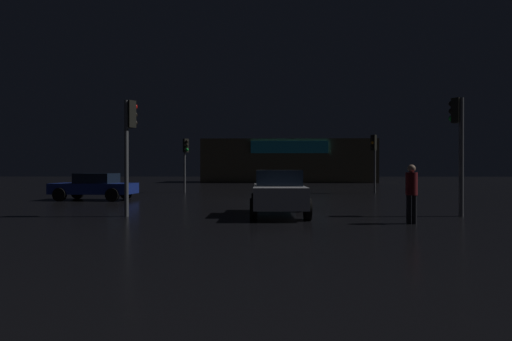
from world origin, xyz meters
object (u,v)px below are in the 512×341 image
object	(u,v)px
traffic_signal_main	(374,151)
pedestrian	(412,189)
traffic_signal_opposite	(129,134)
traffic_signal_cross_left	(186,153)
store_building	(287,161)
traffic_signal_cross_right	(458,134)
car_far	(95,186)
car_near	(278,192)

from	to	relation	value
traffic_signal_main	pedestrian	world-z (taller)	traffic_signal_main
traffic_signal_opposite	traffic_signal_cross_left	xyz separation A→B (m)	(-0.69, 13.18, -0.17)
store_building	traffic_signal_cross_left	size ratio (longest dim) A/B	5.50
traffic_signal_cross_right	car_far	distance (m)	17.07
car_far	pedestrian	xyz separation A→B (m)	(13.27, -8.49, 0.31)
car_far	traffic_signal_cross_left	bearing A→B (deg)	61.21
traffic_signal_opposite	pedestrian	bearing A→B (deg)	-10.47
traffic_signal_opposite	pedestrian	xyz separation A→B (m)	(9.08, -1.68, -1.83)
pedestrian	traffic_signal_main	bearing A→B (deg)	78.36
traffic_signal_cross_right	car_far	xyz separation A→B (m)	(-15.61, 6.56, -2.13)
traffic_signal_opposite	car_near	size ratio (longest dim) A/B	1.04
traffic_signal_opposite	traffic_signal_cross_right	xyz separation A→B (m)	(11.42, 0.25, -0.01)
traffic_signal_cross_left	store_building	bearing A→B (deg)	68.45
car_near	car_far	distance (m)	11.40
store_building	traffic_signal_main	bearing A→B (deg)	-78.24
traffic_signal_opposite	car_far	bearing A→B (deg)	121.60
traffic_signal_opposite	traffic_signal_cross_right	distance (m)	11.42
traffic_signal_main	traffic_signal_cross_right	xyz separation A→B (m)	(-0.64, -12.54, 0.01)
traffic_signal_opposite	traffic_signal_cross_left	size ratio (longest dim) A/B	1.08
traffic_signal_opposite	traffic_signal_cross_right	bearing A→B (deg)	1.26
car_far	traffic_signal_opposite	bearing A→B (deg)	-58.40
traffic_signal_cross_left	traffic_signal_cross_right	world-z (taller)	traffic_signal_cross_right
store_building	car_near	distance (m)	34.01
car_near	car_far	bearing A→B (deg)	145.28
traffic_signal_opposite	traffic_signal_cross_right	world-z (taller)	traffic_signal_cross_right
traffic_signal_main	car_far	size ratio (longest dim) A/B	0.91
car_far	store_building	bearing A→B (deg)	66.69
store_building	traffic_signal_opposite	xyz separation A→B (m)	(-7.61, -34.19, 0.31)
store_building	traffic_signal_cross_right	distance (m)	34.16
traffic_signal_cross_right	car_near	size ratio (longest dim) A/B	1.07
traffic_signal_main	traffic_signal_cross_left	distance (m)	12.76
store_building	traffic_signal_main	size ratio (longest dim) A/B	5.20
traffic_signal_opposite	car_far	xyz separation A→B (m)	(-4.19, 6.81, -2.14)
pedestrian	store_building	bearing A→B (deg)	92.35
traffic_signal_main	traffic_signal_cross_right	size ratio (longest dim) A/B	0.95
traffic_signal_cross_right	car_near	distance (m)	6.56
store_building	traffic_signal_cross_right	bearing A→B (deg)	-83.59
traffic_signal_cross_right	pedestrian	distance (m)	3.54
traffic_signal_main	car_near	bearing A→B (deg)	-118.88
traffic_signal_main	traffic_signal_cross_left	xyz separation A→B (m)	(-12.75, 0.38, -0.16)
store_building	traffic_signal_opposite	world-z (taller)	store_building
traffic_signal_cross_right	car_near	xyz separation A→B (m)	(-6.24, 0.07, -2.04)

